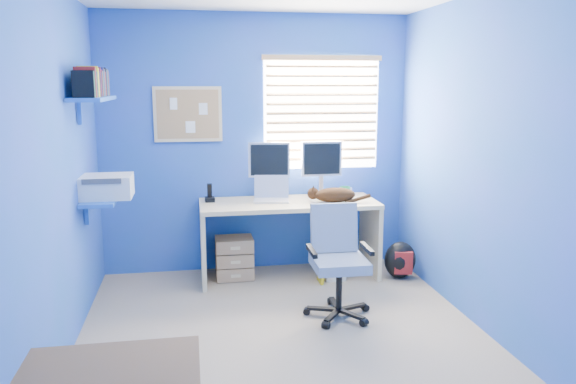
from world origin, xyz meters
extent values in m
cube|color=gray|center=(0.00, 0.00, 0.00)|extent=(3.00, 3.20, 0.00)
cube|color=#1E60AF|center=(0.00, 1.60, 1.25)|extent=(3.00, 0.01, 2.50)
cube|color=#1E60AF|center=(0.00, -1.60, 1.25)|extent=(3.00, 0.01, 2.50)
cube|color=#1E60AF|center=(-1.50, 0.00, 1.25)|extent=(0.01, 3.20, 2.50)
cube|color=#1E60AF|center=(1.50, 0.00, 1.25)|extent=(0.01, 3.20, 2.50)
cube|color=beige|center=(0.26, 1.26, 0.37)|extent=(1.67, 0.65, 0.74)
cube|color=silver|center=(0.10, 1.29, 0.85)|extent=(0.37, 0.31, 0.22)
cube|color=silver|center=(0.11, 1.49, 1.01)|extent=(0.41, 0.19, 0.54)
cube|color=silver|center=(0.63, 1.49, 1.01)|extent=(0.40, 0.13, 0.54)
cube|color=black|center=(-0.47, 1.38, 0.82)|extent=(0.09, 0.11, 0.17)
imported|color=#177944|center=(0.85, 1.38, 0.79)|extent=(0.10, 0.09, 0.10)
cylinder|color=silver|center=(0.88, 1.48, 0.78)|extent=(0.13, 0.13, 0.07)
ellipsoid|color=black|center=(0.68, 1.14, 0.81)|extent=(0.43, 0.30, 0.14)
cube|color=beige|center=(0.68, 1.23, 0.23)|extent=(0.19, 0.44, 0.45)
cube|color=tan|center=(-0.26, 1.29, 0.20)|extent=(0.35, 0.28, 0.41)
cube|color=yellow|center=(0.54, 1.03, 0.12)|extent=(0.03, 0.17, 0.24)
ellipsoid|color=black|center=(1.30, 1.02, 0.18)|extent=(0.35, 0.30, 0.36)
cylinder|color=black|center=(0.49, 0.24, 0.03)|extent=(0.52, 0.52, 0.06)
cylinder|color=black|center=(0.49, 0.24, 0.23)|extent=(0.05, 0.05, 0.34)
cube|color=#808BA4|center=(0.49, 0.24, 0.44)|extent=(0.42, 0.42, 0.08)
cube|color=#808BA4|center=(0.49, 0.44, 0.68)|extent=(0.38, 0.07, 0.40)
cube|color=white|center=(0.65, 1.59, 1.55)|extent=(1.15, 0.01, 1.10)
cube|color=tan|center=(0.65, 1.56, 1.55)|extent=(1.10, 0.03, 1.00)
cube|color=beige|center=(-0.65, 1.58, 1.55)|extent=(0.64, 0.02, 0.52)
cube|color=tan|center=(-0.65, 1.57, 1.55)|extent=(0.58, 0.01, 0.46)
cube|color=blue|center=(-1.36, 0.75, 0.92)|extent=(0.26, 0.55, 0.03)
cube|color=silver|center=(-1.32, 0.75, 1.02)|extent=(0.42, 0.34, 0.18)
cube|color=blue|center=(-1.37, 0.75, 1.72)|extent=(0.24, 0.90, 0.03)
cube|color=navy|center=(-1.38, 0.75, 1.84)|extent=(0.15, 0.80, 0.22)
camera|label=1|loc=(-0.64, -3.85, 1.83)|focal=35.00mm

